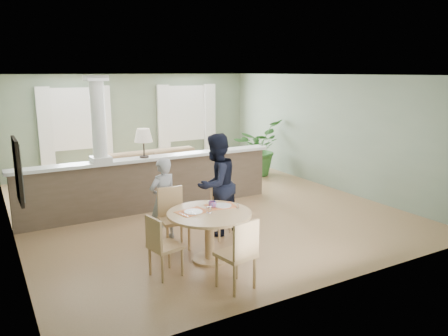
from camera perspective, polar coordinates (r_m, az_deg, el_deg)
ground at (r=9.22m, az=-3.51°, el=-4.98°), size 8.00×8.00×0.00m
room_shell at (r=9.40m, az=-5.51°, el=6.62°), size 7.02×8.02×2.71m
pony_wall at (r=8.84m, az=-9.88°, el=-1.16°), size 5.32×0.38×2.70m
sofa at (r=10.51m, az=-8.72°, el=-0.40°), size 3.11×1.35×0.89m
houseplant at (r=11.88m, az=4.36°, el=2.66°), size 1.77×1.72×1.49m
dining_table at (r=6.47m, az=-1.91°, el=-7.07°), size 1.24×1.24×0.85m
chair_far_boy at (r=7.04m, az=-6.70°, el=-6.09°), size 0.47×0.47×0.96m
chair_far_man at (r=7.44m, az=-0.06°, el=-5.24°), size 0.47×0.47×0.91m
chair_near at (r=5.65m, az=2.06°, el=-10.88°), size 0.50×0.50×0.95m
chair_side at (r=6.06m, az=-8.21°, el=-9.77°), size 0.46×0.46×0.88m
child_person at (r=7.30m, az=-7.96°, el=-4.08°), size 0.58×0.45×1.40m
man_person at (r=7.45m, az=-1.05°, el=-2.17°), size 1.05×0.95×1.76m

